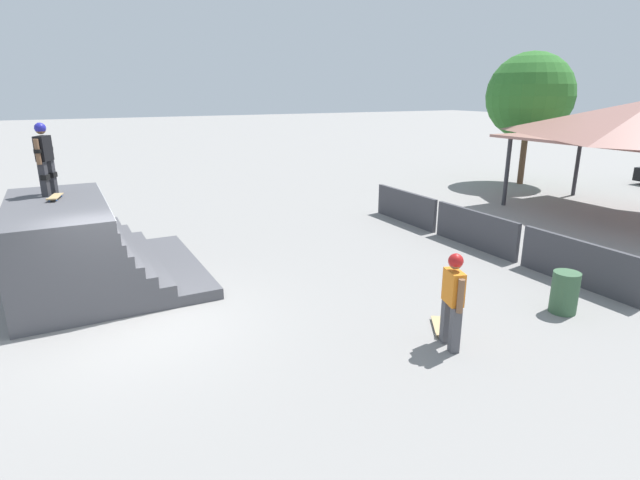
{
  "coord_description": "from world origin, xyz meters",
  "views": [
    {
      "loc": [
        9.23,
        -0.86,
        4.29
      ],
      "look_at": [
        -0.22,
        4.09,
        1.08
      ],
      "focal_mm": 28.0,
      "sensor_mm": 36.0,
      "label": 1
    }
  ],
  "objects_px": {
    "trash_bin": "(565,292)",
    "skateboard_on_ground": "(439,327)",
    "bystander_walking": "(453,293)",
    "skateboard_on_deck": "(55,197)",
    "skater_on_deck": "(44,154)",
    "tree_beside_pavilion": "(530,96)"
  },
  "relations": [
    {
      "from": "bystander_walking",
      "to": "skateboard_on_ground",
      "type": "bearing_deg",
      "value": -7.5
    },
    {
      "from": "bystander_walking",
      "to": "trash_bin",
      "type": "height_order",
      "value": "bystander_walking"
    },
    {
      "from": "tree_beside_pavilion",
      "to": "trash_bin",
      "type": "bearing_deg",
      "value": -45.69
    },
    {
      "from": "skater_on_deck",
      "to": "skateboard_on_deck",
      "type": "height_order",
      "value": "skater_on_deck"
    },
    {
      "from": "bystander_walking",
      "to": "tree_beside_pavilion",
      "type": "xyz_separation_m",
      "value": [
        -10.65,
        13.87,
        3.04
      ]
    },
    {
      "from": "skateboard_on_ground",
      "to": "tree_beside_pavilion",
      "type": "height_order",
      "value": "tree_beside_pavilion"
    },
    {
      "from": "skater_on_deck",
      "to": "skateboard_on_deck",
      "type": "relative_size",
      "value": 2.07
    },
    {
      "from": "skateboard_on_deck",
      "to": "tree_beside_pavilion",
      "type": "height_order",
      "value": "tree_beside_pavilion"
    },
    {
      "from": "skateboard_on_deck",
      "to": "trash_bin",
      "type": "bearing_deg",
      "value": 66.62
    },
    {
      "from": "bystander_walking",
      "to": "skater_on_deck",
      "type": "bearing_deg",
      "value": 57.43
    },
    {
      "from": "bystander_walking",
      "to": "skateboard_on_ground",
      "type": "height_order",
      "value": "bystander_walking"
    },
    {
      "from": "skateboard_on_deck",
      "to": "trash_bin",
      "type": "relative_size",
      "value": 0.93
    },
    {
      "from": "skater_on_deck",
      "to": "tree_beside_pavilion",
      "type": "distance_m",
      "value": 20.09
    },
    {
      "from": "trash_bin",
      "to": "skateboard_on_deck",
      "type": "bearing_deg",
      "value": -126.36
    },
    {
      "from": "skater_on_deck",
      "to": "skateboard_on_deck",
      "type": "bearing_deg",
      "value": 34.18
    },
    {
      "from": "bystander_walking",
      "to": "trash_bin",
      "type": "relative_size",
      "value": 2.01
    },
    {
      "from": "skater_on_deck",
      "to": "skateboard_on_ground",
      "type": "xyz_separation_m",
      "value": [
        6.52,
        6.15,
        -2.85
      ]
    },
    {
      "from": "skateboard_on_deck",
      "to": "tree_beside_pavilion",
      "type": "bearing_deg",
      "value": 114.93
    },
    {
      "from": "trash_bin",
      "to": "skateboard_on_ground",
      "type": "bearing_deg",
      "value": -101.42
    },
    {
      "from": "skateboard_on_deck",
      "to": "bystander_walking",
      "type": "distance_m",
      "value": 8.76
    },
    {
      "from": "skateboard_on_deck",
      "to": "bystander_walking",
      "type": "xyz_separation_m",
      "value": [
        6.49,
        5.79,
        -1.02
      ]
    },
    {
      "from": "skateboard_on_ground",
      "to": "trash_bin",
      "type": "height_order",
      "value": "trash_bin"
    }
  ]
}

